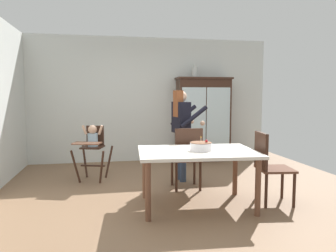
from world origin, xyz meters
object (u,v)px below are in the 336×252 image
at_px(high_chair_with_toddler, 93,142).
at_px(dining_chair_far_side, 187,154).
at_px(ceramic_vase, 195,72).
at_px(adult_person, 181,124).
at_px(dining_table, 197,157).
at_px(dining_chair_right_end, 268,162).
at_px(china_cabinet, 203,119).
at_px(birthday_cake, 201,146).

height_order(high_chair_with_toddler, dining_chair_far_side, dining_chair_far_side).
bearing_deg(ceramic_vase, adult_person, -113.13).
xyz_separation_m(adult_person, dining_chair_far_side, (-0.04, -0.55, -0.41)).
distance_m(high_chair_with_toddler, dining_chair_far_side, 1.68).
relative_size(adult_person, dining_chair_far_side, 1.59).
bearing_deg(dining_table, dining_chair_right_end, -3.81).
bearing_deg(china_cabinet, dining_table, -108.73).
distance_m(ceramic_vase, dining_table, 3.21).
bearing_deg(china_cabinet, ceramic_vase, 178.93).
bearing_deg(dining_table, ceramic_vase, 75.02).
height_order(high_chair_with_toddler, dining_table, high_chair_with_toddler).
height_order(birthday_cake, dining_chair_right_end, dining_chair_right_end).
bearing_deg(dining_table, high_chair_with_toddler, 131.32).
relative_size(china_cabinet, dining_chair_far_side, 1.91).
height_order(dining_table, dining_chair_right_end, dining_chair_right_end).
xyz_separation_m(china_cabinet, adult_person, (-0.86, -1.55, 0.04)).
relative_size(high_chair_with_toddler, dining_table, 0.61).
bearing_deg(dining_chair_right_end, ceramic_vase, 11.68).
height_order(china_cabinet, high_chair_with_toddler, china_cabinet).
xyz_separation_m(ceramic_vase, dining_table, (-0.76, -2.83, -1.30)).
relative_size(dining_chair_far_side, dining_chair_right_end, 1.00).
bearing_deg(adult_person, china_cabinet, -40.39).
distance_m(high_chair_with_toddler, dining_table, 2.10).
height_order(ceramic_vase, dining_table, ceramic_vase).
xyz_separation_m(china_cabinet, birthday_cake, (-0.91, -2.84, -0.13)).
bearing_deg(high_chair_with_toddler, adult_person, 4.86).
height_order(high_chair_with_toddler, dining_chair_right_end, dining_chair_right_end).
relative_size(china_cabinet, ceramic_vase, 6.81).
bearing_deg(china_cabinet, high_chair_with_toddler, -151.93).
xyz_separation_m(high_chair_with_toddler, dining_chair_far_side, (1.44, -0.85, -0.10)).
distance_m(ceramic_vase, birthday_cake, 3.15).
distance_m(china_cabinet, dining_chair_right_end, 2.91).
xyz_separation_m(china_cabinet, dining_table, (-0.96, -2.83, -0.27)).
bearing_deg(birthday_cake, china_cabinet, 72.22).
bearing_deg(dining_chair_far_side, dining_table, 87.08).
bearing_deg(ceramic_vase, china_cabinet, -1.07).
height_order(dining_table, dining_chair_far_side, dining_chair_far_side).
relative_size(ceramic_vase, adult_person, 0.18).
distance_m(ceramic_vase, adult_person, 1.95).
bearing_deg(adult_person, ceramic_vase, -34.35).
bearing_deg(high_chair_with_toddler, dining_chair_right_end, -18.73).
height_order(adult_person, dining_chair_right_end, adult_person).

